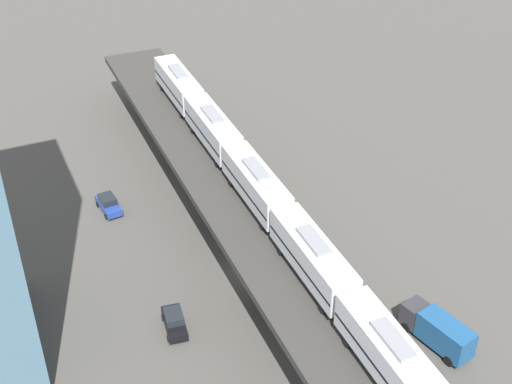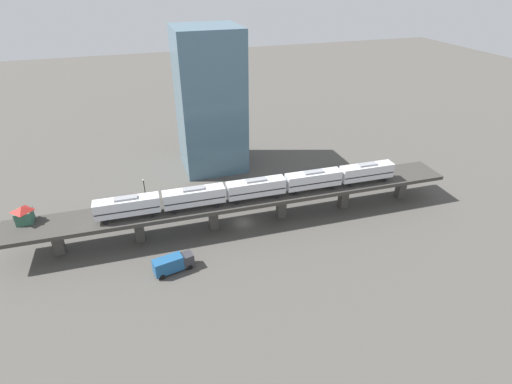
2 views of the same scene
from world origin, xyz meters
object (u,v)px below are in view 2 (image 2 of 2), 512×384
delivery_truck (173,263)px  street_car_black (212,199)px  signal_hut (23,214)px  subway_train (256,188)px  street_car_blue (296,184)px  office_tower (210,101)px  street_lamp (145,190)px

delivery_truck → street_car_black: bearing=-29.0°
signal_hut → subway_train: bearing=-96.3°
street_car_blue → delivery_truck: bearing=123.3°
delivery_truck → office_tower: office_tower is taller
street_car_blue → street_lamp: size_ratio=0.66×
subway_train → street_car_blue: bearing=-49.7°
delivery_truck → subway_train: bearing=-62.9°
street_car_black → signal_hut: bearing=100.5°
subway_train → delivery_truck: size_ratio=8.31×
delivery_truck → street_lamp: size_ratio=1.08×
subway_train → office_tower: size_ratio=1.73×
street_car_black → delivery_truck: delivery_truck is taller
street_car_blue → street_car_black: (-0.70, 21.51, 0.00)m
subway_train → street_car_blue: subway_train is taller
delivery_truck → office_tower: (41.24, -16.54, 16.24)m
street_lamp → delivery_truck: bearing=-173.5°
street_car_blue → office_tower: office_tower is taller
signal_hut → street_car_black: size_ratio=0.74×
street_car_black → office_tower: size_ratio=0.13×
signal_hut → street_lamp: signal_hut is taller
subway_train → signal_hut: bearing=83.7°
street_car_blue → office_tower: size_ratio=0.13×
signal_hut → street_car_blue: 59.03m
street_car_black → office_tower: (20.04, -4.78, 17.06)m
signal_hut → delivery_truck: bearing=-120.2°
subway_train → street_car_blue: (12.29, -14.48, -8.13)m
subway_train → street_car_black: bearing=31.2°
street_car_blue → street_car_black: bearing=91.9°
subway_train → signal_hut: subway_train is taller
subway_train → office_tower: 32.94m
subway_train → street_car_black: subway_train is taller
subway_train → delivery_truck: (-9.61, 18.79, -7.30)m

